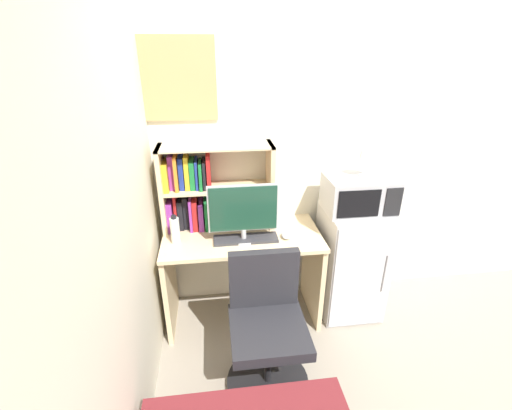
% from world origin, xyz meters
% --- Properties ---
extents(wall_back, '(6.40, 0.04, 2.60)m').
position_xyz_m(wall_back, '(0.40, 0.02, 1.30)').
color(wall_back, silver).
rests_on(wall_back, ground_plane).
extents(wall_left, '(0.04, 4.40, 2.60)m').
position_xyz_m(wall_left, '(-1.62, -1.60, 1.30)').
color(wall_left, silver).
rests_on(wall_left, ground_plane).
extents(desk, '(1.17, 0.58, 0.76)m').
position_xyz_m(desk, '(-0.97, -0.29, 0.52)').
color(desk, beige).
rests_on(desk, ground_plane).
extents(hutch_bookshelf, '(0.82, 0.26, 0.64)m').
position_xyz_m(hutch_bookshelf, '(-1.26, -0.11, 1.07)').
color(hutch_bookshelf, beige).
rests_on(hutch_bookshelf, desk).
extents(monitor, '(0.49, 0.16, 0.43)m').
position_xyz_m(monitor, '(-0.96, -0.37, 0.99)').
color(monitor, '#B7B7BC').
rests_on(monitor, desk).
extents(keyboard, '(0.46, 0.14, 0.02)m').
position_xyz_m(keyboard, '(-0.95, -0.37, 0.77)').
color(keyboard, '#333338').
rests_on(keyboard, desk).
extents(computer_mouse, '(0.07, 0.09, 0.04)m').
position_xyz_m(computer_mouse, '(-0.65, -0.38, 0.78)').
color(computer_mouse, silver).
rests_on(computer_mouse, desk).
extents(water_bottle, '(0.07, 0.07, 0.21)m').
position_xyz_m(water_bottle, '(-1.44, -0.34, 0.86)').
color(water_bottle, silver).
rests_on(water_bottle, desk).
extents(mini_fridge, '(0.47, 0.50, 0.90)m').
position_xyz_m(mini_fridge, '(-0.10, -0.29, 0.45)').
color(mini_fridge, silver).
rests_on(mini_fridge, ground_plane).
extents(microwave, '(0.50, 0.34, 0.26)m').
position_xyz_m(microwave, '(-0.10, -0.29, 1.04)').
color(microwave, '#ADADB2').
rests_on(microwave, mini_fridge).
extents(desk_fan, '(0.15, 0.11, 0.24)m').
position_xyz_m(desk_fan, '(-0.06, -0.30, 1.31)').
color(desk_fan, silver).
rests_on(desk_fan, microwave).
extents(desk_chair, '(0.53, 0.53, 0.89)m').
position_xyz_m(desk_chair, '(-0.87, -0.90, 0.39)').
color(desk_chair, black).
rests_on(desk_chair, ground_plane).
extents(wall_corkboard, '(0.61, 0.02, 0.55)m').
position_xyz_m(wall_corkboard, '(-1.41, -0.01, 1.83)').
color(wall_corkboard, tan).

